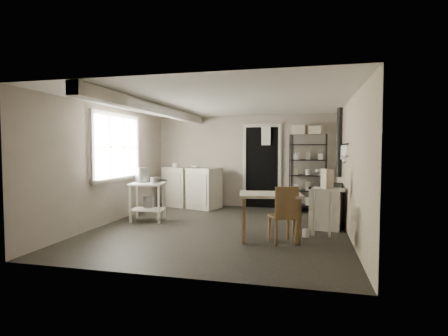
% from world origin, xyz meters
% --- Properties ---
extents(floor, '(5.00, 5.00, 0.00)m').
position_xyz_m(floor, '(0.00, 0.00, 0.00)').
color(floor, black).
rests_on(floor, ground).
extents(ceiling, '(5.00, 5.00, 0.00)m').
position_xyz_m(ceiling, '(0.00, 0.00, 2.30)').
color(ceiling, silver).
rests_on(ceiling, wall_back).
extents(wall_back, '(4.50, 0.02, 2.30)m').
position_xyz_m(wall_back, '(0.00, 2.50, 1.15)').
color(wall_back, '#A3988B').
rests_on(wall_back, ground).
extents(wall_front, '(4.50, 0.02, 2.30)m').
position_xyz_m(wall_front, '(0.00, -2.50, 1.15)').
color(wall_front, '#A3988B').
rests_on(wall_front, ground).
extents(wall_left, '(0.02, 5.00, 2.30)m').
position_xyz_m(wall_left, '(-2.25, 0.00, 1.15)').
color(wall_left, '#A3988B').
rests_on(wall_left, ground).
extents(wall_right, '(0.02, 5.00, 2.30)m').
position_xyz_m(wall_right, '(2.25, 0.00, 1.15)').
color(wall_right, '#A3988B').
rests_on(wall_right, ground).
extents(window, '(0.12, 1.76, 1.28)m').
position_xyz_m(window, '(-2.22, 0.20, 1.50)').
color(window, beige).
rests_on(window, wall_left).
extents(doorway, '(0.96, 0.10, 2.08)m').
position_xyz_m(doorway, '(0.45, 2.47, 1.00)').
color(doorway, beige).
rests_on(doorway, ground).
extents(ceiling_beam, '(0.18, 5.00, 0.18)m').
position_xyz_m(ceiling_beam, '(-1.20, 0.00, 2.20)').
color(ceiling_beam, beige).
rests_on(ceiling_beam, ceiling).
extents(wallpaper_panel, '(0.01, 5.00, 2.30)m').
position_xyz_m(wallpaper_panel, '(2.24, 0.00, 1.15)').
color(wallpaper_panel, beige).
rests_on(wallpaper_panel, wall_right).
extents(utensil_rail, '(0.06, 1.20, 0.44)m').
position_xyz_m(utensil_rail, '(2.19, 0.60, 1.55)').
color(utensil_rail, '#ABABAD').
rests_on(utensil_rail, wall_right).
extents(prep_table, '(0.73, 0.57, 0.77)m').
position_xyz_m(prep_table, '(-1.58, 0.27, 0.40)').
color(prep_table, beige).
rests_on(prep_table, ground).
extents(stockpot, '(0.31, 0.31, 0.28)m').
position_xyz_m(stockpot, '(-1.75, 0.37, 0.94)').
color(stockpot, '#ABABAD').
rests_on(stockpot, prep_table).
extents(saucepan, '(0.23, 0.23, 0.11)m').
position_xyz_m(saucepan, '(-1.37, 0.21, 0.85)').
color(saucepan, '#ABABAD').
rests_on(saucepan, prep_table).
extents(bucket, '(0.26, 0.26, 0.23)m').
position_xyz_m(bucket, '(-1.59, 0.33, 0.39)').
color(bucket, '#ABABAD').
rests_on(bucket, prep_table).
extents(base_cabinets, '(1.65, 1.07, 1.00)m').
position_xyz_m(base_cabinets, '(-1.28, 2.14, 0.46)').
color(base_cabinets, beige).
rests_on(base_cabinets, ground).
extents(mixing_bowl, '(0.26, 0.26, 0.06)m').
position_xyz_m(mixing_bowl, '(-1.16, 2.04, 0.95)').
color(mixing_bowl, white).
rests_on(mixing_bowl, base_cabinets).
extents(counter_cup, '(0.17, 0.17, 0.10)m').
position_xyz_m(counter_cup, '(-1.66, 2.00, 0.97)').
color(counter_cup, white).
rests_on(counter_cup, base_cabinets).
extents(shelf_rack, '(0.88, 0.41, 1.81)m').
position_xyz_m(shelf_rack, '(1.57, 2.31, 0.95)').
color(shelf_rack, black).
rests_on(shelf_rack, ground).
extents(shelf_jar, '(0.08, 0.09, 0.18)m').
position_xyz_m(shelf_jar, '(1.27, 2.26, 1.36)').
color(shelf_jar, white).
rests_on(shelf_jar, shelf_rack).
extents(storage_box_a, '(0.37, 0.34, 0.22)m').
position_xyz_m(storage_box_a, '(1.36, 2.33, 2.01)').
color(storage_box_a, beige).
rests_on(storage_box_a, shelf_rack).
extents(storage_box_b, '(0.36, 0.34, 0.19)m').
position_xyz_m(storage_box_b, '(1.74, 2.29, 1.99)').
color(storage_box_b, beige).
rests_on(storage_box_b, shelf_rack).
extents(stove, '(0.69, 1.07, 0.78)m').
position_xyz_m(stove, '(1.92, 0.69, 0.44)').
color(stove, beige).
rests_on(stove, ground).
extents(stovepipe, '(0.11, 0.11, 1.45)m').
position_xyz_m(stovepipe, '(2.16, 1.10, 1.59)').
color(stovepipe, black).
rests_on(stovepipe, stove).
extents(side_ledge, '(0.58, 0.39, 0.82)m').
position_xyz_m(side_ledge, '(1.90, -0.23, 0.43)').
color(side_ledge, beige).
rests_on(side_ledge, ground).
extents(oats_box, '(0.20, 0.24, 0.31)m').
position_xyz_m(oats_box, '(1.86, -0.27, 1.01)').
color(oats_box, beige).
rests_on(oats_box, side_ledge).
extents(work_table, '(1.09, 0.86, 0.75)m').
position_xyz_m(work_table, '(0.98, -0.56, 0.38)').
color(work_table, beige).
rests_on(work_table, ground).
extents(table_cup, '(0.10, 0.10, 0.09)m').
position_xyz_m(table_cup, '(1.17, -0.61, 0.81)').
color(table_cup, white).
rests_on(table_cup, work_table).
extents(chair, '(0.50, 0.51, 0.90)m').
position_xyz_m(chair, '(1.18, -0.72, 0.48)').
color(chair, brown).
rests_on(chair, ground).
extents(flour_sack, '(0.45, 0.40, 0.50)m').
position_xyz_m(flour_sack, '(1.10, 1.86, 0.24)').
color(flour_sack, white).
rests_on(flour_sack, ground).
extents(floor_crock, '(0.14, 0.14, 0.13)m').
position_xyz_m(floor_crock, '(1.53, -0.28, 0.07)').
color(floor_crock, white).
rests_on(floor_crock, ground).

